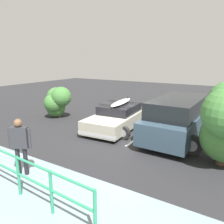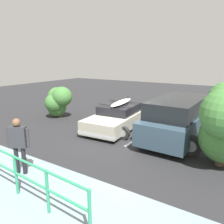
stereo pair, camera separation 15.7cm
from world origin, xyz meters
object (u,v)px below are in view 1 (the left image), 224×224
at_px(suv_car, 178,118).
at_px(person_bystander, 20,142).
at_px(bush_near_left, 57,101).
at_px(sedan_car, 119,117).

bearing_deg(suv_car, person_bystander, 60.42).
distance_m(person_bystander, bush_near_left, 6.60).
xyz_separation_m(sedan_car, person_bystander, (0.20, 5.49, 0.47)).
relative_size(suv_car, bush_near_left, 2.62).
height_order(suv_car, bush_near_left, bush_near_left).
bearing_deg(person_bystander, suv_car, -119.58).
height_order(sedan_car, bush_near_left, bush_near_left).
relative_size(sedan_car, person_bystander, 2.55).
distance_m(suv_car, bush_near_left, 7.02).
height_order(sedan_car, person_bystander, person_bystander).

